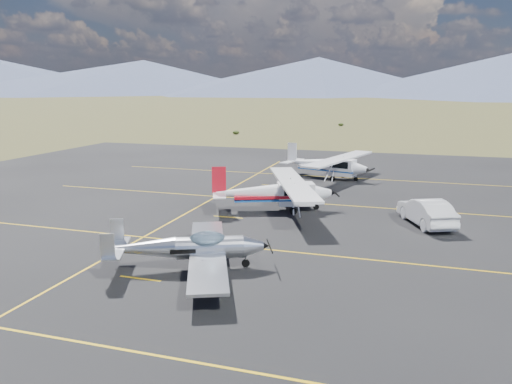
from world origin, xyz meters
The scene contains 6 objects.
ground centered at (0.00, 0.00, 0.00)m, with size 1600.00×1600.00×0.00m, color #383D1C.
apron centered at (0.00, 7.00, 0.00)m, with size 72.00×72.00×0.02m, color black.
aircraft_low_wing centered at (-1.33, -1.74, 1.03)m, with size 7.40×9.72×2.16m.
aircraft_cessna centered at (-0.59, 10.02, 1.36)m, with size 8.68×11.81×3.07m.
aircraft_plain centered at (0.78, 23.22, 1.34)m, with size 7.96×11.90×3.03m.
sedan centered at (9.11, 9.40, 0.83)m, with size 1.74×5.00×1.65m, color white.
Camera 1 is at (8.00, -21.63, 8.27)m, focal length 35.00 mm.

